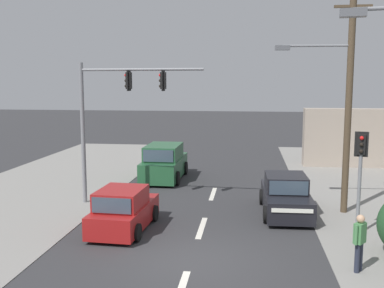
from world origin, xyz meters
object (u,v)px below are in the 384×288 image
hatchback_receding_far (124,211)px  pedestrian_at_kerb (360,240)px  traffic_signal_mast (111,107)px  suv_crossing_left (164,163)px  utility_pole_midground_right (346,89)px  pedestal_signal_right_kerb (360,166)px  sedan_kerbside_parked (286,196)px

hatchback_receding_far → pedestrian_at_kerb: 7.84m
traffic_signal_mast → hatchback_receding_far: bearing=-67.0°
suv_crossing_left → hatchback_receding_far: suv_crossing_left is taller
suv_crossing_left → hatchback_receding_far: bearing=-88.8°
suv_crossing_left → utility_pole_midground_right: bearing=-32.8°
pedestal_signal_right_kerb → hatchback_receding_far: 8.24m
pedestal_signal_right_kerb → pedestrian_at_kerb: bearing=-102.2°
sedan_kerbside_parked → hatchback_receding_far: size_ratio=1.16×
utility_pole_midground_right → pedestal_signal_right_kerb: (0.03, -2.76, -2.51)m
utility_pole_midground_right → pedestal_signal_right_kerb: size_ratio=2.56×
pedestal_signal_right_kerb → suv_crossing_left: pedestal_signal_right_kerb is taller
utility_pole_midground_right → traffic_signal_mast: utility_pole_midground_right is taller
utility_pole_midground_right → traffic_signal_mast: (-9.40, 0.07, -0.78)m
sedan_kerbside_parked → pedestrian_at_kerb: bearing=-74.2°
sedan_kerbside_parked → hatchback_receding_far: bearing=-154.3°
pedestrian_at_kerb → pedestal_signal_right_kerb: bearing=77.8°
utility_pole_midground_right → traffic_signal_mast: 9.43m
suv_crossing_left → pedestrian_at_kerb: 13.47m
traffic_signal_mast → pedestal_signal_right_kerb: bearing=-16.7°
pedestal_signal_right_kerb → hatchback_receding_far: size_ratio=0.96×
sedan_kerbside_parked → suv_crossing_left: suv_crossing_left is taller
utility_pole_midground_right → pedestrian_at_kerb: (-0.65, -5.88, -4.00)m
sedan_kerbside_parked → hatchback_receding_far: 6.46m
traffic_signal_mast → hatchback_receding_far: (1.39, -3.28, -3.44)m
utility_pole_midground_right → pedestal_signal_right_kerb: utility_pole_midground_right is taller
hatchback_receding_far → pedestrian_at_kerb: bearing=-19.9°
pedestal_signal_right_kerb → pedestrian_at_kerb: pedestal_signal_right_kerb is taller
sedan_kerbside_parked → utility_pole_midground_right: bearing=10.6°
pedestal_signal_right_kerb → sedan_kerbside_parked: size_ratio=0.83×
utility_pole_midground_right → hatchback_receding_far: utility_pole_midground_right is taller
hatchback_receding_far → traffic_signal_mast: bearing=113.0°
traffic_signal_mast → suv_crossing_left: traffic_signal_mast is taller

